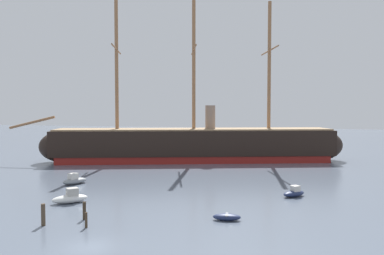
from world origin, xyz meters
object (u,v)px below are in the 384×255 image
dinghy_foreground_right (227,217)px  dinghy_distant_centre (229,155)px  tall_ship (194,144)px  motorboat_foreground_left (70,198)px  motorboat_mid_left (74,180)px  mooring_piling_left_pair (43,215)px  mooring_piling_right_pair (86,220)px  mooring_piling_nearest (84,211)px  motorboat_mid_right (294,193)px

dinghy_foreground_right → dinghy_distant_centre: dinghy_foreground_right is taller
tall_ship → motorboat_foreground_left: size_ratio=16.07×
tall_ship → motorboat_mid_left: size_ratio=15.83×
motorboat_mid_left → dinghy_distant_centre: 44.24m
dinghy_foreground_right → dinghy_distant_centre: size_ratio=1.29×
mooring_piling_left_pair → mooring_piling_right_pair: (4.35, 0.41, -0.32)m
dinghy_foreground_right → mooring_piling_left_pair: bearing=-159.8°
dinghy_distant_centre → motorboat_mid_left: bearing=-112.0°
motorboat_mid_left → mooring_piling_left_pair: bearing=-67.0°
motorboat_foreground_left → mooring_piling_nearest: bearing=-48.7°
tall_ship → mooring_piling_right_pair: (1.68, -48.27, -2.95)m
motorboat_foreground_left → mooring_piling_right_pair: motorboat_foreground_left is taller
mooring_piling_left_pair → mooring_piling_nearest: bearing=46.8°
dinghy_foreground_right → motorboat_mid_left: 28.51m
tall_ship → mooring_piling_nearest: size_ratio=37.98×
tall_ship → mooring_piling_nearest: (0.07, -45.76, -2.79)m
motorboat_mid_right → mooring_piling_left_pair: mooring_piling_left_pair is taller
dinghy_foreground_right → mooring_piling_right_pair: bearing=-155.1°
tall_ship → motorboat_mid_left: 31.26m
motorboat_foreground_left → dinghy_distant_centre: bearing=78.3°
dinghy_foreground_right → tall_ship: bearing=108.4°
mooring_piling_nearest → mooring_piling_left_pair: (-2.74, -2.92, 0.16)m
motorboat_foreground_left → dinghy_distant_centre: 52.81m
tall_ship → dinghy_foreground_right: tall_ship is taller
tall_ship → motorboat_foreground_left: 40.22m
dinghy_foreground_right → mooring_piling_nearest: (-14.10, -3.28, 0.56)m
dinghy_foreground_right → motorboat_mid_right: motorboat_mid_right is taller
motorboat_mid_left → tall_ship: bearing=69.3°
motorboat_mid_left → mooring_piling_nearest: (11.07, -16.67, 0.31)m
dinghy_distant_centre → mooring_piling_right_pair: mooring_piling_right_pair is taller
motorboat_mid_left → dinghy_distant_centre: motorboat_mid_left is taller
dinghy_foreground_right → mooring_piling_left_pair: mooring_piling_left_pair is taller
dinghy_foreground_right → mooring_piling_left_pair: size_ratio=1.39×
motorboat_mid_left → mooring_piling_nearest: mooring_piling_nearest is taller
dinghy_foreground_right → motorboat_mid_right: 14.42m
motorboat_foreground_left → dinghy_distant_centre: (10.74, 51.70, -0.37)m
motorboat_mid_right → mooring_piling_left_pair: (-23.39, -19.05, 0.57)m
tall_ship → motorboat_mid_right: 36.30m
mooring_piling_left_pair → motorboat_foreground_left: bearing=105.8°
motorboat_mid_right → mooring_piling_right_pair: (-19.04, -18.64, 0.25)m
tall_ship → motorboat_mid_right: (20.72, -29.64, -3.19)m
dinghy_foreground_right → mooring_piling_nearest: mooring_piling_nearest is taller
dinghy_distant_centre → mooring_piling_left_pair: bearing=-97.7°
dinghy_foreground_right → motorboat_mid_left: size_ratio=0.69×
mooring_piling_nearest → mooring_piling_left_pair: mooring_piling_left_pair is taller
mooring_piling_right_pair → mooring_piling_left_pair: bearing=-174.6°
dinghy_foreground_right → mooring_piling_right_pair: mooring_piling_right_pair is taller
tall_ship → dinghy_distant_centre: size_ratio=29.82×
dinghy_distant_centre → mooring_piling_right_pair: size_ratio=1.55×
motorboat_mid_right → dinghy_distant_centre: motorboat_mid_right is taller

